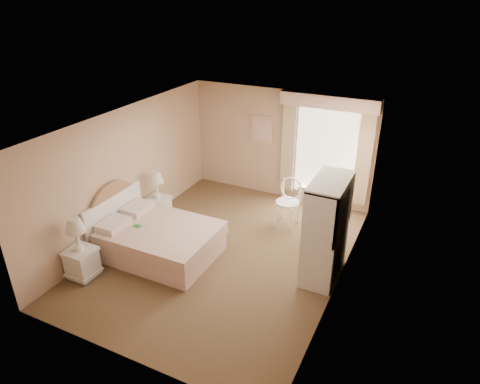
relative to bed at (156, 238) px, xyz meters
The scene contains 9 objects.
room 1.55m from the bed, 25.28° to the left, with size 4.21×5.51×2.51m.
window 3.99m from the bed, 55.66° to the left, with size 2.05×0.22×2.51m.
framed_art 3.53m from the bed, 78.21° to the left, with size 0.52×0.04×0.62m.
bed is the anchor object (origin of this frame).
nightstand_near 1.33m from the bed, 122.44° to the right, with size 0.46×0.46×1.12m.
nightstand_far 1.28m from the bed, 123.81° to the left, with size 0.45×0.45×1.08m.
round_table 3.28m from the bed, 39.32° to the left, with size 0.71×0.71×0.75m.
cafe_chair 2.79m from the bed, 50.08° to the left, with size 0.52×0.52×0.99m.
armoire 3.05m from the bed, 13.74° to the left, with size 0.54×1.07×1.79m.
Camera 1 is at (3.16, -5.84, 4.52)m, focal length 32.00 mm.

